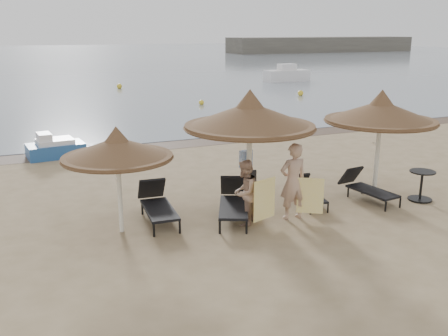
{
  "coord_description": "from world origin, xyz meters",
  "views": [
    {
      "loc": [
        -4.91,
        -9.65,
        4.52
      ],
      "look_at": [
        -0.32,
        1.2,
        1.24
      ],
      "focal_mm": 40.0,
      "sensor_mm": 36.0,
      "label": 1
    }
  ],
  "objects_px": {
    "palapa_center": "(250,116)",
    "pedal_boat": "(55,148)",
    "palapa_left": "(117,149)",
    "side_table": "(421,186)",
    "lounger_near_left": "(234,201)",
    "person_left": "(245,188)",
    "lounger_far_right": "(366,187)",
    "person_right": "(293,175)",
    "palapa_right": "(381,112)",
    "lounger_far_left": "(157,203)",
    "lounger_near_right": "(306,191)"
  },
  "relations": [
    {
      "from": "side_table",
      "to": "person_left",
      "type": "height_order",
      "value": "person_left"
    },
    {
      "from": "lounger_far_left",
      "to": "person_left",
      "type": "distance_m",
      "value": 2.22
    },
    {
      "from": "palapa_left",
      "to": "side_table",
      "type": "height_order",
      "value": "palapa_left"
    },
    {
      "from": "lounger_far_left",
      "to": "lounger_near_left",
      "type": "distance_m",
      "value": 1.89
    },
    {
      "from": "palapa_right",
      "to": "pedal_boat",
      "type": "relative_size",
      "value": 1.44
    },
    {
      "from": "palapa_left",
      "to": "palapa_right",
      "type": "bearing_deg",
      "value": -1.7
    },
    {
      "from": "lounger_far_right",
      "to": "side_table",
      "type": "relative_size",
      "value": 2.24
    },
    {
      "from": "lounger_far_right",
      "to": "person_right",
      "type": "bearing_deg",
      "value": -177.12
    },
    {
      "from": "palapa_center",
      "to": "lounger_far_right",
      "type": "xyz_separation_m",
      "value": [
        3.5,
        -0.14,
        -2.16
      ]
    },
    {
      "from": "lounger_near_left",
      "to": "lounger_far_right",
      "type": "distance_m",
      "value": 3.89
    },
    {
      "from": "palapa_center",
      "to": "person_right",
      "type": "height_order",
      "value": "palapa_center"
    },
    {
      "from": "side_table",
      "to": "person_right",
      "type": "bearing_deg",
      "value": 177.48
    },
    {
      "from": "pedal_boat",
      "to": "palapa_left",
      "type": "bearing_deg",
      "value": -90.49
    },
    {
      "from": "palapa_center",
      "to": "palapa_right",
      "type": "xyz_separation_m",
      "value": [
        3.91,
        -0.01,
        -0.15
      ]
    },
    {
      "from": "side_table",
      "to": "person_right",
      "type": "xyz_separation_m",
      "value": [
        -3.95,
        0.17,
        0.72
      ]
    },
    {
      "from": "palapa_left",
      "to": "lounger_near_right",
      "type": "height_order",
      "value": "palapa_left"
    },
    {
      "from": "palapa_right",
      "to": "lounger_near_left",
      "type": "height_order",
      "value": "palapa_right"
    },
    {
      "from": "lounger_near_left",
      "to": "lounger_near_right",
      "type": "relative_size",
      "value": 1.29
    },
    {
      "from": "palapa_right",
      "to": "lounger_far_right",
      "type": "xyz_separation_m",
      "value": [
        -0.4,
        -0.13,
        -2.01
      ]
    },
    {
      "from": "person_right",
      "to": "lounger_far_right",
      "type": "bearing_deg",
      "value": -168.11
    },
    {
      "from": "lounger_far_left",
      "to": "lounger_near_right",
      "type": "relative_size",
      "value": 1.23
    },
    {
      "from": "palapa_left",
      "to": "pedal_boat",
      "type": "height_order",
      "value": "palapa_left"
    },
    {
      "from": "palapa_left",
      "to": "lounger_far_left",
      "type": "xyz_separation_m",
      "value": [
        0.98,
        0.46,
        -1.57
      ]
    },
    {
      "from": "palapa_center",
      "to": "side_table",
      "type": "relative_size",
      "value": 3.86
    },
    {
      "from": "palapa_right",
      "to": "lounger_far_left",
      "type": "xyz_separation_m",
      "value": [
        -6.08,
        0.67,
        -1.98
      ]
    },
    {
      "from": "lounger_near_right",
      "to": "lounger_far_left",
      "type": "bearing_deg",
      "value": -177.03
    },
    {
      "from": "lounger_far_left",
      "to": "person_right",
      "type": "height_order",
      "value": "person_right"
    },
    {
      "from": "palapa_center",
      "to": "pedal_boat",
      "type": "height_order",
      "value": "palapa_center"
    },
    {
      "from": "lounger_far_right",
      "to": "person_right",
      "type": "relative_size",
      "value": 0.84
    },
    {
      "from": "lounger_far_right",
      "to": "side_table",
      "type": "bearing_deg",
      "value": -33.46
    },
    {
      "from": "palapa_left",
      "to": "person_right",
      "type": "relative_size",
      "value": 1.13
    },
    {
      "from": "lounger_near_right",
      "to": "lounger_far_right",
      "type": "distance_m",
      "value": 1.71
    },
    {
      "from": "palapa_left",
      "to": "lounger_near_left",
      "type": "relative_size",
      "value": 1.17
    },
    {
      "from": "lounger_far_right",
      "to": "pedal_boat",
      "type": "xyz_separation_m",
      "value": [
        -7.45,
        8.31,
        -0.02
      ]
    },
    {
      "from": "palapa_left",
      "to": "person_right",
      "type": "bearing_deg",
      "value": -11.35
    },
    {
      "from": "lounger_far_right",
      "to": "person_left",
      "type": "relative_size",
      "value": 1.01
    },
    {
      "from": "person_left",
      "to": "person_right",
      "type": "height_order",
      "value": "person_right"
    },
    {
      "from": "palapa_center",
      "to": "lounger_far_left",
      "type": "bearing_deg",
      "value": 163.23
    },
    {
      "from": "lounger_far_left",
      "to": "lounger_far_right",
      "type": "height_order",
      "value": "lounger_far_left"
    },
    {
      "from": "lounger_near_right",
      "to": "palapa_center",
      "type": "bearing_deg",
      "value": -163.51
    },
    {
      "from": "lounger_far_left",
      "to": "palapa_center",
      "type": "bearing_deg",
      "value": -12.78
    },
    {
      "from": "palapa_right",
      "to": "person_right",
      "type": "height_order",
      "value": "palapa_right"
    },
    {
      "from": "side_table",
      "to": "lounger_near_right",
      "type": "bearing_deg",
      "value": 160.92
    },
    {
      "from": "lounger_near_left",
      "to": "person_left",
      "type": "relative_size",
      "value": 1.16
    },
    {
      "from": "palapa_center",
      "to": "lounger_far_left",
      "type": "distance_m",
      "value": 3.11
    },
    {
      "from": "lounger_far_right",
      "to": "person_right",
      "type": "distance_m",
      "value": 2.76
    },
    {
      "from": "lounger_near_right",
      "to": "lounger_far_right",
      "type": "xyz_separation_m",
      "value": [
        1.67,
        -0.39,
        0.04
      ]
    },
    {
      "from": "lounger_near_right",
      "to": "pedal_boat",
      "type": "height_order",
      "value": "pedal_boat"
    },
    {
      "from": "palapa_center",
      "to": "person_left",
      "type": "bearing_deg",
      "value": -125.13
    },
    {
      "from": "palapa_left",
      "to": "side_table",
      "type": "distance_m",
      "value": 8.21
    }
  ]
}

